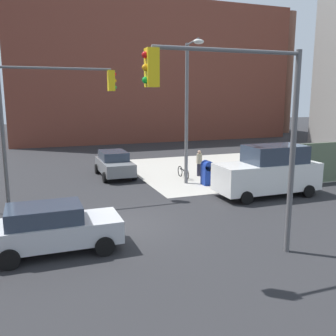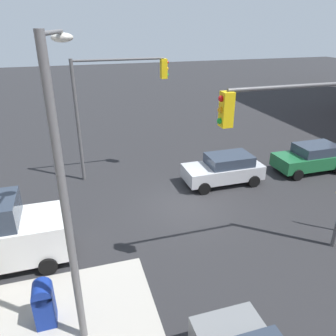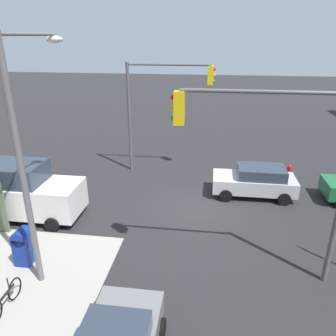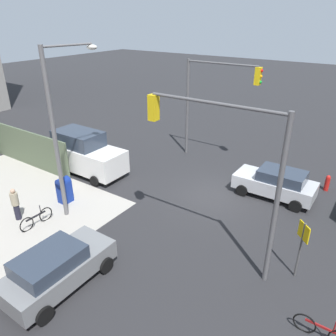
{
  "view_description": "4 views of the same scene",
  "coord_description": "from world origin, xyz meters",
  "px_view_note": "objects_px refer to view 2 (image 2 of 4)",
  "views": [
    {
      "loc": [
        -3.3,
        -14.18,
        5.13
      ],
      "look_at": [
        2.77,
        2.3,
        1.72
      ],
      "focal_mm": 40.0,
      "sensor_mm": 36.0,
      "label": 1
    },
    {
      "loc": [
        4.84,
        12.72,
        8.1
      ],
      "look_at": [
        1.03,
        0.28,
        2.29
      ],
      "focal_mm": 35.0,
      "sensor_mm": 36.0,
      "label": 2
    },
    {
      "loc": [
        -0.4,
        14.2,
        7.85
      ],
      "look_at": [
        1.45,
        0.78,
        2.37
      ],
      "focal_mm": 35.0,
      "sensor_mm": 36.0,
      "label": 3
    },
    {
      "loc": [
        -6.82,
        14.34,
        9.09
      ],
      "look_at": [
        0.9,
        3.09,
        2.66
      ],
      "focal_mm": 35.0,
      "sensor_mm": 36.0,
      "label": 4
    }
  ],
  "objects_px": {
    "traffic_signal_nw_corner": "(309,140)",
    "hatchback_silver": "(224,169)",
    "street_lamp_corner": "(65,181)",
    "fire_hydrant": "(239,155)",
    "mailbox_blue": "(44,302)",
    "hatchback_green": "(311,157)",
    "traffic_signal_se_corner": "(113,95)"
  },
  "relations": [
    {
      "from": "traffic_signal_nw_corner",
      "to": "hatchback_silver",
      "type": "distance_m",
      "value": 7.39
    },
    {
      "from": "street_lamp_corner",
      "to": "fire_hydrant",
      "type": "relative_size",
      "value": 8.51
    },
    {
      "from": "mailbox_blue",
      "to": "hatchback_silver",
      "type": "distance_m",
      "value": 11.31
    },
    {
      "from": "fire_hydrant",
      "to": "hatchback_green",
      "type": "distance_m",
      "value": 4.17
    },
    {
      "from": "hatchback_green",
      "to": "traffic_signal_nw_corner",
      "type": "bearing_deg",
      "value": 46.56
    },
    {
      "from": "street_lamp_corner",
      "to": "fire_hydrant",
      "type": "bearing_deg",
      "value": -136.46
    },
    {
      "from": "traffic_signal_nw_corner",
      "to": "hatchback_silver",
      "type": "relative_size",
      "value": 1.54
    },
    {
      "from": "street_lamp_corner",
      "to": "fire_hydrant",
      "type": "xyz_separation_m",
      "value": [
        -10.14,
        -9.64,
        -4.22
      ]
    },
    {
      "from": "fire_hydrant",
      "to": "hatchback_silver",
      "type": "distance_m",
      "value": 3.25
    },
    {
      "from": "mailbox_blue",
      "to": "traffic_signal_se_corner",
      "type": "bearing_deg",
      "value": -110.8
    },
    {
      "from": "hatchback_green",
      "to": "traffic_signal_se_corner",
      "type": "bearing_deg",
      "value": -13.71
    },
    {
      "from": "hatchback_silver",
      "to": "street_lamp_corner",
      "type": "bearing_deg",
      "value": 42.5
    },
    {
      "from": "traffic_signal_nw_corner",
      "to": "traffic_signal_se_corner",
      "type": "xyz_separation_m",
      "value": [
        5.01,
        -9.0,
        -0.02
      ]
    },
    {
      "from": "traffic_signal_se_corner",
      "to": "hatchback_silver",
      "type": "distance_m",
      "value": 7.09
    },
    {
      "from": "traffic_signal_nw_corner",
      "to": "hatchback_silver",
      "type": "xyz_separation_m",
      "value": [
        -0.38,
        -6.34,
        -3.79
      ]
    },
    {
      "from": "traffic_signal_nw_corner",
      "to": "traffic_signal_se_corner",
      "type": "bearing_deg",
      "value": -60.89
    },
    {
      "from": "hatchback_silver",
      "to": "hatchback_green",
      "type": "relative_size",
      "value": 1.01
    },
    {
      "from": "mailbox_blue",
      "to": "hatchback_green",
      "type": "xyz_separation_m",
      "value": [
        -14.6,
        -6.82,
        0.08
      ]
    },
    {
      "from": "hatchback_green",
      "to": "mailbox_blue",
      "type": "bearing_deg",
      "value": 25.03
    },
    {
      "from": "fire_hydrant",
      "to": "hatchback_green",
      "type": "bearing_deg",
      "value": 145.01
    },
    {
      "from": "traffic_signal_nw_corner",
      "to": "hatchback_green",
      "type": "bearing_deg",
      "value": -133.44
    },
    {
      "from": "street_lamp_corner",
      "to": "traffic_signal_se_corner",
      "type": "bearing_deg",
      "value": -104.38
    },
    {
      "from": "mailbox_blue",
      "to": "hatchback_silver",
      "type": "xyz_separation_m",
      "value": [
        -9.0,
        -6.84,
        0.08
      ]
    },
    {
      "from": "fire_hydrant",
      "to": "hatchback_green",
      "type": "height_order",
      "value": "hatchback_green"
    },
    {
      "from": "hatchback_green",
      "to": "fire_hydrant",
      "type": "bearing_deg",
      "value": -34.99
    },
    {
      "from": "traffic_signal_se_corner",
      "to": "street_lamp_corner",
      "type": "distance_m",
      "value": 10.26
    },
    {
      "from": "street_lamp_corner",
      "to": "hatchback_silver",
      "type": "xyz_separation_m",
      "value": [
        -7.94,
        -7.27,
        -3.86
      ]
    },
    {
      "from": "mailbox_blue",
      "to": "fire_hydrant",
      "type": "distance_m",
      "value": 14.5
    },
    {
      "from": "hatchback_silver",
      "to": "traffic_signal_se_corner",
      "type": "bearing_deg",
      "value": -26.26
    },
    {
      "from": "traffic_signal_se_corner",
      "to": "hatchback_silver",
      "type": "relative_size",
      "value": 1.54
    },
    {
      "from": "mailbox_blue",
      "to": "hatchback_green",
      "type": "distance_m",
      "value": 16.12
    },
    {
      "from": "mailbox_blue",
      "to": "hatchback_green",
      "type": "height_order",
      "value": "hatchback_green"
    }
  ]
}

